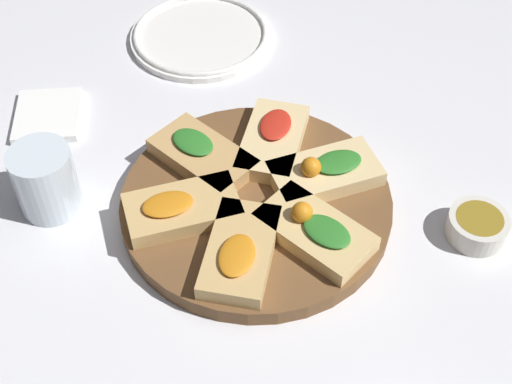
% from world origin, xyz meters
% --- Properties ---
extents(ground_plane, '(3.00, 3.00, 0.00)m').
position_xyz_m(ground_plane, '(0.00, 0.00, 0.00)').
color(ground_plane, white).
extents(serving_board, '(0.34, 0.34, 0.02)m').
position_xyz_m(serving_board, '(0.00, 0.00, 0.01)').
color(serving_board, brown).
rests_on(serving_board, ground_plane).
extents(focaccia_slice_0, '(0.15, 0.10, 0.03)m').
position_xyz_m(focaccia_slice_0, '(-0.09, 0.02, 0.03)').
color(focaccia_slice_0, '#E5C689').
rests_on(focaccia_slice_0, serving_board).
extents(focaccia_slice_1, '(0.14, 0.15, 0.03)m').
position_xyz_m(focaccia_slice_1, '(-0.06, -0.07, 0.03)').
color(focaccia_slice_1, tan).
rests_on(focaccia_slice_1, serving_board).
extents(focaccia_slice_2, '(0.12, 0.15, 0.03)m').
position_xyz_m(focaccia_slice_2, '(0.03, -0.09, 0.03)').
color(focaccia_slice_2, tan).
rests_on(focaccia_slice_2, serving_board).
extents(focaccia_slice_3, '(0.15, 0.09, 0.03)m').
position_xyz_m(focaccia_slice_3, '(0.09, -0.01, 0.03)').
color(focaccia_slice_3, tan).
rests_on(focaccia_slice_3, serving_board).
extents(focaccia_slice_4, '(0.14, 0.15, 0.04)m').
position_xyz_m(focaccia_slice_4, '(0.06, 0.07, 0.04)').
color(focaccia_slice_4, '#DBB775').
rests_on(focaccia_slice_4, serving_board).
extents(focaccia_slice_5, '(0.12, 0.15, 0.04)m').
position_xyz_m(focaccia_slice_5, '(-0.04, 0.09, 0.04)').
color(focaccia_slice_5, '#E5C689').
rests_on(focaccia_slice_5, serving_board).
extents(plate_left, '(0.23, 0.23, 0.02)m').
position_xyz_m(plate_left, '(-0.36, -0.11, 0.01)').
color(plate_left, white).
rests_on(plate_left, ground_plane).
extents(water_glass, '(0.08, 0.08, 0.09)m').
position_xyz_m(water_glass, '(0.01, -0.26, 0.05)').
color(water_glass, silver).
rests_on(water_glass, ground_plane).
extents(napkin_stack, '(0.12, 0.10, 0.01)m').
position_xyz_m(napkin_stack, '(-0.16, -0.31, 0.01)').
color(napkin_stack, white).
rests_on(napkin_stack, ground_plane).
extents(dipping_bowl, '(0.07, 0.07, 0.03)m').
position_xyz_m(dipping_bowl, '(0.03, 0.27, 0.02)').
color(dipping_bowl, silver).
rests_on(dipping_bowl, ground_plane).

